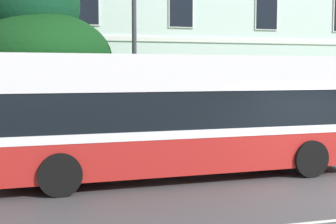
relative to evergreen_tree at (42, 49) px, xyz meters
name	(u,v)px	position (x,y,z in m)	size (l,w,h in m)	color
ground_plane	(305,183)	(6.10, -5.60, -3.44)	(60.00, 56.00, 0.18)	#444244
iron_verge_railing	(293,136)	(7.79, -2.19, -2.81)	(18.30, 0.04, 0.97)	black
evergreen_tree	(42,49)	(0.00, 0.00, 0.00)	(4.33, 4.61, 8.47)	#423328
single_decker_bus	(180,113)	(3.36, -4.06, -1.79)	(9.66, 2.81, 3.10)	#AE211D
street_lamp_post	(134,14)	(2.66, -1.65, 1.01)	(0.36, 0.24, 7.63)	#333338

